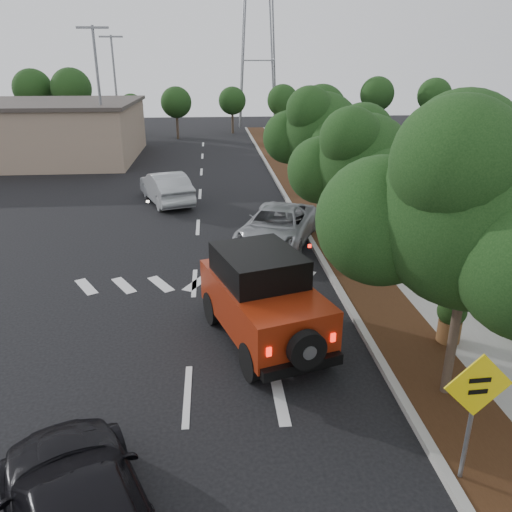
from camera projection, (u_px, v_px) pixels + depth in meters
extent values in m
plane|color=black|center=(187.00, 395.00, 10.92)|extent=(120.00, 120.00, 0.00)
cube|color=#9E9B93|center=(301.00, 223.00, 22.41)|extent=(0.20, 70.00, 0.15)
cube|color=black|center=(322.00, 223.00, 22.50)|extent=(1.80, 70.00, 0.12)
cube|color=gray|center=(364.00, 221.00, 22.66)|extent=(2.00, 70.00, 0.12)
cube|color=black|center=(394.00, 213.00, 22.65)|extent=(0.80, 70.00, 0.80)
cylinder|color=black|center=(213.00, 308.00, 13.82)|extent=(0.58, 0.97, 0.91)
cylinder|color=black|center=(272.00, 297.00, 14.45)|extent=(0.58, 0.97, 0.91)
cylinder|color=black|center=(252.00, 361.00, 11.34)|extent=(0.58, 0.97, 0.91)
cylinder|color=black|center=(321.00, 346.00, 11.97)|extent=(0.58, 0.97, 0.91)
cube|color=maroon|center=(263.00, 304.00, 12.67)|extent=(3.21, 4.64, 1.14)
cube|color=black|center=(258.00, 265.00, 12.62)|extent=(2.49, 2.78, 0.73)
cube|color=maroon|center=(241.00, 283.00, 14.09)|extent=(2.08, 1.67, 0.94)
cube|color=black|center=(303.00, 366.00, 10.95)|extent=(1.93, 0.77, 0.25)
cylinder|color=black|center=(307.00, 350.00, 10.63)|extent=(0.90, 0.50, 0.87)
cube|color=#FF190C|center=(269.00, 352.00, 10.55)|extent=(0.12, 0.08, 0.21)
cube|color=#FF190C|center=(333.00, 338.00, 11.10)|extent=(0.12, 0.08, 0.21)
imported|color=#96999D|center=(277.00, 226.00, 19.71)|extent=(4.28, 5.94, 1.50)
imported|color=#A5A9AD|center=(166.00, 187.00, 25.68)|extent=(3.23, 5.16, 1.60)
imported|color=#979A9E|center=(50.00, 158.00, 34.10)|extent=(4.25, 1.81, 1.43)
cylinder|color=slate|center=(470.00, 423.00, 8.21)|extent=(0.08, 0.08, 2.27)
cube|color=yellow|center=(478.00, 385.00, 7.91)|extent=(1.16, 0.07, 1.16)
cube|color=black|center=(480.00, 380.00, 7.85)|extent=(0.37, 0.03, 0.08)
cube|color=black|center=(478.00, 392.00, 7.93)|extent=(0.32, 0.02, 0.08)
cylinder|color=brown|center=(449.00, 330.00, 12.73)|extent=(0.60, 0.60, 0.58)
sphere|color=black|center=(452.00, 311.00, 12.53)|extent=(0.73, 0.73, 0.73)
imported|color=black|center=(452.00, 308.00, 12.50)|extent=(0.63, 0.55, 0.69)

